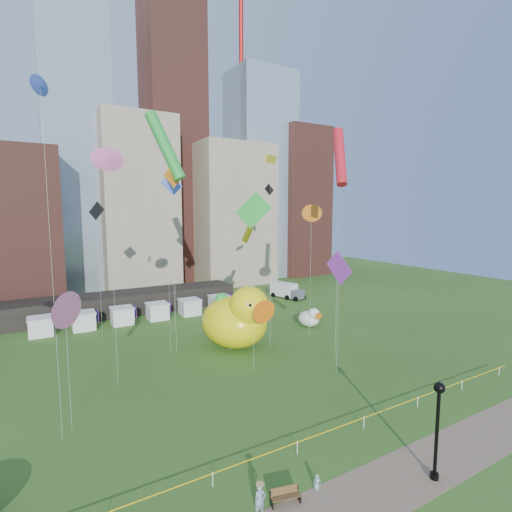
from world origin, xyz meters
TOP-DOWN VIEW (x-y plane):
  - ground at (0.00, 0.00)m, footprint 160.00×160.00m
  - footpath at (0.00, -5.00)m, footprint 70.00×4.00m
  - skyline at (2.25, 61.06)m, footprint 101.00×23.00m
  - crane_right at (30.89, 64.00)m, footprint 23.00×1.00m
  - pavilion at (-4.00, 42.00)m, footprint 38.00×6.00m
  - vendor_tents at (1.02, 36.00)m, footprint 33.24×2.80m
  - caution_tape at (0.00, 0.00)m, footprint 50.00×0.06m
  - big_duck at (5.70, 19.51)m, footprint 8.70×10.49m
  - small_duck at (18.00, 21.72)m, footprint 2.92×3.72m
  - seahorse_green at (4.69, 21.57)m, footprint 1.97×2.20m
  - seahorse_purple at (4.52, 19.06)m, footprint 1.67×1.86m
  - park_bench at (-3.10, -3.12)m, footprint 1.72×0.90m
  - lamppost at (5.64, -6.00)m, footprint 0.64×0.64m
  - box_truck at (25.34, 38.08)m, footprint 4.04×6.71m
  - woman at (-4.73, -3.20)m, footprint 0.66×0.47m
  - toddler at (-0.95, -3.20)m, footprint 0.37×0.33m
  - kite_0 at (12.84, 10.81)m, footprint 2.72×3.61m
  - kite_1 at (-8.27, 16.13)m, footprint 1.94×0.65m
  - kite_2 at (18.86, 33.74)m, footprint 0.60×1.85m
  - kite_3 at (4.03, 12.83)m, footprint 2.92×2.01m
  - kite_4 at (8.70, 17.18)m, footprint 2.38×1.88m
  - kite_5 at (-13.19, 9.63)m, footprint 0.84×1.10m
  - kite_6 at (15.33, 18.38)m, footprint 2.10×0.30m
  - kite_7 at (10.82, 8.31)m, footprint 0.36×3.23m
  - kite_9 at (-12.51, 10.43)m, footprint 1.67×2.27m
  - kite_10 at (-7.05, 33.46)m, footprint 1.63×1.81m
  - kite_11 at (-1.50, 21.98)m, footprint 4.16×3.73m
  - kite_12 at (7.37, 19.10)m, footprint 2.01×2.43m
  - kite_13 at (1.40, 29.19)m, footprint 2.72×0.60m
  - kite_14 at (-0.99, 21.43)m, footprint 2.15×0.80m

SIDE VIEW (x-z plane):
  - ground at x=0.00m, z-range 0.00..0.00m
  - footpath at x=0.00m, z-range 0.00..0.02m
  - park_bench at x=-3.10m, z-range 0.05..0.88m
  - toddler at x=-0.95m, z-range 0.02..0.91m
  - caution_tape at x=0.00m, z-range 0.23..1.13m
  - woman at x=-4.73m, z-range 0.02..1.70m
  - vendor_tents at x=1.02m, z-range -0.09..2.31m
  - small_duck at x=18.00m, z-range -0.11..2.65m
  - box_truck at x=25.34m, z-range 0.04..2.72m
  - pavilion at x=-4.00m, z-range 0.00..3.20m
  - seahorse_purple at x=4.52m, z-range 0.92..5.90m
  - big_duck at x=5.70m, z-range -0.31..7.24m
  - lamppost at x=5.64m, z-range 0.68..6.81m
  - seahorse_green at x=4.69m, z-range 1.24..7.46m
  - kite_9 at x=-12.51m, z-range 3.83..14.04m
  - kite_7 at x=10.82m, z-range 4.31..16.37m
  - kite_12 at x=7.37m, z-range 6.08..22.46m
  - kite_10 at x=-7.05m, z-range 6.95..23.98m
  - kite_6 at x=15.33m, z-range 7.22..23.83m
  - kite_3 at x=4.03m, z-range 6.89..24.54m
  - kite_2 at x=18.86m, z-range 8.33..28.51m
  - kite_13 at x=1.40m, z-range 8.48..29.02m
  - kite_14 at x=-0.99m, z-range 8.52..29.03m
  - kite_1 at x=-8.27m, z-range 9.53..30.65m
  - kite_4 at x=8.70m, z-range 10.27..32.07m
  - kite_0 at x=12.84m, z-range 9.06..33.30m
  - skyline at x=2.25m, z-range -12.56..55.44m
  - kite_11 at x=-1.50m, z-range 9.46..35.79m
  - kite_5 at x=-13.19m, z-range 11.22..35.48m
  - crane_right at x=30.89m, z-range 8.90..84.90m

